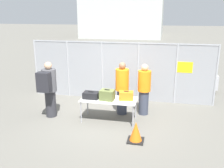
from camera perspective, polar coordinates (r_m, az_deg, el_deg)
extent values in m
plane|color=#605E56|center=(8.10, -1.06, -8.43)|extent=(120.00, 120.00, 0.00)
cylinder|color=#9EA0A5|center=(10.92, -16.94, 3.67)|extent=(0.07, 0.07, 2.28)
cylinder|color=#9EA0A5|center=(10.31, -9.99, 3.42)|extent=(0.07, 0.07, 2.28)
cylinder|color=#9EA0A5|center=(9.88, -2.31, 3.10)|extent=(0.07, 0.07, 2.28)
cylinder|color=#9EA0A5|center=(9.64, 5.92, 2.69)|extent=(0.07, 0.07, 2.28)
cylinder|color=#9EA0A5|center=(9.60, 14.38, 2.21)|extent=(0.07, 0.07, 2.28)
cylinder|color=#9EA0A5|center=(9.77, 22.72, 1.69)|extent=(0.07, 0.07, 2.28)
cube|color=gray|center=(9.73, 1.76, 2.90)|extent=(7.10, 0.01, 2.28)
cube|color=#9EA0A5|center=(9.54, 1.81, 9.41)|extent=(7.10, 0.04, 0.04)
cube|color=yellow|center=(9.55, 16.17, 3.69)|extent=(0.60, 0.01, 0.40)
cube|color=silver|center=(7.88, -0.72, -3.56)|extent=(1.76, 0.81, 0.02)
cylinder|color=#99999E|center=(7.91, -7.09, -6.42)|extent=(0.04, 0.04, 0.70)
cylinder|color=#99999E|center=(7.57, 4.82, -7.43)|extent=(0.04, 0.04, 0.70)
cylinder|color=#99999E|center=(8.52, -5.59, -4.68)|extent=(0.04, 0.04, 0.70)
cylinder|color=#99999E|center=(8.20, 5.44, -5.53)|extent=(0.04, 0.04, 0.70)
cube|color=black|center=(7.95, -4.81, -2.57)|extent=(0.49, 0.34, 0.21)
cube|color=black|center=(7.91, -4.83, -1.78)|extent=(0.16, 0.03, 0.02)
cube|color=#566033|center=(7.77, -1.11, -2.52)|extent=(0.46, 0.38, 0.32)
cube|color=black|center=(7.72, -1.12, -1.33)|extent=(0.16, 0.04, 0.02)
cube|color=orange|center=(7.80, 3.28, -2.68)|extent=(0.46, 0.33, 0.26)
cube|color=black|center=(7.76, 3.30, -1.67)|extent=(0.16, 0.05, 0.02)
cylinder|color=#2D2D33|center=(8.55, -13.83, -4.40)|extent=(0.35, 0.35, 0.88)
cylinder|color=#4C4C51|center=(8.30, -14.20, 0.82)|extent=(0.46, 0.46, 0.73)
sphere|color=tan|center=(8.19, -14.43, 4.10)|extent=(0.24, 0.24, 0.24)
cube|color=#232328|center=(7.99, -15.32, 0.41)|extent=(0.41, 0.25, 0.62)
cylinder|color=#383D4C|center=(8.52, 2.29, -4.08)|extent=(0.34, 0.34, 0.85)
cylinder|color=orange|center=(8.28, 2.35, 1.00)|extent=(0.44, 0.44, 0.71)
sphere|color=brown|center=(8.17, 2.38, 4.19)|extent=(0.23, 0.23, 0.23)
cylinder|color=#383D4C|center=(8.55, 7.23, -4.21)|extent=(0.33, 0.33, 0.83)
cylinder|color=orange|center=(8.32, 7.41, 0.69)|extent=(0.43, 0.43, 0.69)
sphere|color=tan|center=(8.21, 7.53, 3.76)|extent=(0.22, 0.22, 0.22)
cube|color=#B2B2B7|center=(11.79, 16.28, 1.32)|extent=(2.63, 1.40, 0.60)
sphere|color=black|center=(11.06, 14.10, -0.28)|extent=(0.67, 0.67, 0.67)
sphere|color=black|center=(12.54, 13.91, 1.66)|extent=(0.67, 0.67, 0.67)
cylinder|color=#59595B|center=(11.84, 7.60, 0.65)|extent=(0.92, 0.06, 0.06)
cube|color=#B2B7B2|center=(37.94, 3.15, 15.72)|extent=(10.69, 11.95, 6.18)
cube|color=black|center=(6.97, 5.40, -12.71)|extent=(0.45, 0.45, 0.03)
cone|color=orange|center=(6.85, 5.46, -10.78)|extent=(0.36, 0.36, 0.56)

